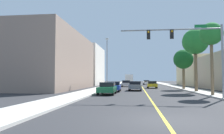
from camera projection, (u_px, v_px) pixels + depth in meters
ground at (141, 86)px, 51.08m from camera, size 192.00×192.00×0.00m
sidewalk_left at (111, 86)px, 51.96m from camera, size 3.04×168.00×0.15m
sidewalk_right at (173, 86)px, 50.20m from camera, size 3.04×168.00×0.15m
lane_marking_center at (141, 86)px, 51.08m from camera, size 0.16×144.00×0.01m
building_left_near at (52, 61)px, 38.01m from camera, size 10.65×23.26×9.98m
building_left_far at (72, 66)px, 59.73m from camera, size 16.37×15.32×10.75m
building_right_far at (203, 72)px, 54.90m from camera, size 10.23×19.78×7.32m
traffic_signal_mast at (191, 44)px, 19.25m from camera, size 9.31×0.36×6.70m
street_lamp at (107, 61)px, 38.59m from camera, size 0.56×0.28×9.19m
palm_near at (211, 35)px, 22.31m from camera, size 2.41×2.41×7.71m
palm_mid at (195, 42)px, 28.94m from camera, size 3.54×3.54×8.62m
palm_far at (183, 60)px, 35.50m from camera, size 3.29×3.29×6.64m
car_white at (146, 82)px, 61.75m from camera, size 1.90×4.30×1.33m
car_yellow at (152, 84)px, 40.07m from camera, size 1.83×3.82×1.37m
car_gray at (135, 86)px, 32.32m from camera, size 1.97×4.60×1.44m
car_silver at (126, 83)px, 47.48m from camera, size 1.94×3.92×1.43m
car_blue at (114, 86)px, 30.04m from camera, size 2.04×4.53×1.43m
car_green at (107, 88)px, 24.55m from camera, size 1.92×4.28×1.43m
delivery_truck at (129, 79)px, 66.11m from camera, size 2.55×7.70×3.06m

